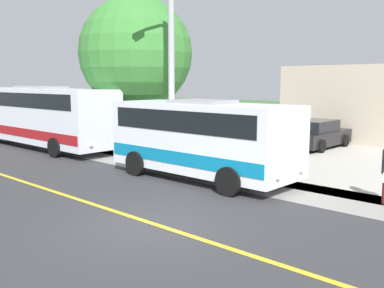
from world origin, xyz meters
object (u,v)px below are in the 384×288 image
object	(u,v)px
transit_bus_rear	(42,114)
tree_curbside	(136,54)
shuttle_bus_front	(202,136)
street_light_pole	(169,44)
parked_car_near	(317,135)

from	to	relation	value
transit_bus_rear	tree_curbside	size ratio (longest dim) A/B	1.40
shuttle_bus_front	street_light_pole	xyz separation A→B (m)	(-0.37, -1.98, 3.29)
shuttle_bus_front	transit_bus_rear	distance (m)	11.05
shuttle_bus_front	tree_curbside	world-z (taller)	tree_curbside
street_light_pole	parked_car_near	bearing A→B (deg)	170.17
parked_car_near	tree_curbside	size ratio (longest dim) A/B	0.58
transit_bus_rear	tree_curbside	world-z (taller)	tree_curbside
transit_bus_rear	parked_car_near	xyz separation A→B (m)	(-9.52, 10.65, -1.06)
shuttle_bus_front	street_light_pole	distance (m)	3.86
transit_bus_rear	tree_curbside	bearing A→B (deg)	124.99
parked_car_near	tree_curbside	distance (m)	10.13
street_light_pole	tree_curbside	distance (m)	5.52
shuttle_bus_front	street_light_pole	world-z (taller)	street_light_pole
shuttle_bus_front	parked_car_near	xyz separation A→B (m)	(-9.49, -0.40, -0.85)
parked_car_near	tree_curbside	bearing A→B (deg)	-44.47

